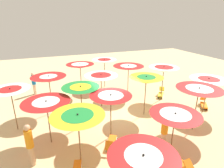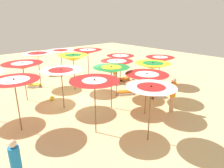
{
  "view_description": "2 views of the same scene",
  "coord_description": "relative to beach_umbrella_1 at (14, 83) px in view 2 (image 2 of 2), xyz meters",
  "views": [
    {
      "loc": [
        -3.57,
        -9.01,
        5.74
      ],
      "look_at": [
        0.6,
        1.93,
        1.44
      ],
      "focal_mm": 29.57,
      "sensor_mm": 36.0,
      "label": 1
    },
    {
      "loc": [
        -9.71,
        6.74,
        4.89
      ],
      "look_at": [
        -1.44,
        -0.69,
        1.17
      ],
      "focal_mm": 32.61,
      "sensor_mm": 36.0,
      "label": 2
    }
  ],
  "objects": [
    {
      "name": "ground",
      "position": [
        1.01,
        -4.4,
        -2.26
      ],
      "size": [
        40.05,
        40.05,
        0.04
      ],
      "primitive_type": "cube",
      "color": "beige"
    },
    {
      "name": "beach_umbrella_1",
      "position": [
        0.0,
        0.0,
        0.0
      ],
      "size": [
        2.1,
        2.1,
        2.45
      ],
      "color": "brown",
      "rests_on": "ground"
    },
    {
      "name": "beach_umbrella_2",
      "position": [
        -2.37,
        -2.39,
        0.0
      ],
      "size": [
        2.07,
        2.07,
        2.48
      ],
      "color": "brown",
      "rests_on": "ground"
    },
    {
      "name": "beach_umbrella_3",
      "position": [
        -4.27,
        -3.64,
        -0.04
      ],
      "size": [
        1.94,
        1.94,
        2.41
      ],
      "color": "brown",
      "rests_on": "ground"
    },
    {
      "name": "beach_umbrella_4",
      "position": [
        3.3,
        -1.48,
        -0.08
      ],
      "size": [
        2.29,
        2.29,
        2.38
      ],
      "color": "brown",
      "rests_on": "ground"
    },
    {
      "name": "beach_umbrella_5",
      "position": [
        0.81,
        -2.6,
        -0.18
      ],
      "size": [
        2.19,
        2.19,
        2.27
      ],
      "color": "brown",
      "rests_on": "ground"
    },
    {
      "name": "beach_umbrella_6",
      "position": [
        -0.92,
        -4.6,
        -0.04
      ],
      "size": [
        1.95,
        1.95,
        2.41
      ],
      "color": "brown",
      "rests_on": "ground"
    },
    {
      "name": "beach_umbrella_7",
      "position": [
        -2.66,
        -5.41,
        -0.21
      ],
      "size": [
        2.16,
        2.16,
        2.24
      ],
      "color": "brown",
      "rests_on": "ground"
    },
    {
      "name": "beach_umbrella_8",
      "position": [
        5.19,
        -3.18,
        0.05
      ],
      "size": [
        2.08,
        2.08,
        2.53
      ],
      "color": "brown",
      "rests_on": "ground"
    },
    {
      "name": "beach_umbrella_9",
      "position": [
        2.91,
        -4.65,
        0.02
      ],
      "size": [
        1.99,
        1.99,
        2.52
      ],
      "color": "brown",
      "rests_on": "ground"
    },
    {
      "name": "beach_umbrella_10",
      "position": [
        0.19,
        -6.05,
        -0.13
      ],
      "size": [
        1.99,
        1.99,
        2.36
      ],
      "color": "brown",
      "rests_on": "ground"
    },
    {
      "name": "beach_umbrella_11",
      "position": [
        -1.59,
        -7.27,
        -0.13
      ],
      "size": [
        2.09,
        2.09,
        2.34
      ],
      "color": "brown",
      "rests_on": "ground"
    },
    {
      "name": "beach_umbrella_12",
      "position": [
        6.6,
        -5.71,
        -0.2
      ],
      "size": [
        2.22,
        2.22,
        2.29
      ],
      "color": "brown",
      "rests_on": "ground"
    },
    {
      "name": "beach_umbrella_13",
      "position": [
        4.55,
        -6.99,
        -0.02
      ],
      "size": [
        2.27,
        2.27,
        2.43
      ],
      "color": "brown",
      "rests_on": "ground"
    },
    {
      "name": "beach_umbrella_14",
      "position": [
        2.13,
        -8.25,
        -0.32
      ],
      "size": [
        2.07,
        2.07,
        2.14
      ],
      "color": "brown",
      "rests_on": "ground"
    },
    {
      "name": "beach_umbrella_15",
      "position": [
        -0.27,
        -9.87,
        -0.32
      ],
      "size": [
        2.04,
        2.04,
        2.17
      ],
      "color": "brown",
      "rests_on": "ground"
    },
    {
      "name": "lounger_0",
      "position": [
        -0.05,
        -6.74,
        -2.04
      ],
      "size": [
        0.94,
        1.21,
        0.61
      ],
      "rotation": [
        0.0,
        0.0,
        7.3
      ],
      "color": "silver",
      "rests_on": "ground"
    },
    {
      "name": "lounger_1",
      "position": [
        5.51,
        -2.7,
        -2.02
      ],
      "size": [
        1.02,
        1.08,
        0.69
      ],
      "rotation": [
        0.0,
        0.0,
        3.99
      ],
      "color": "silver",
      "rests_on": "ground"
    },
    {
      "name": "lounger_2",
      "position": [
        2.11,
        -8.83,
        -2.03
      ],
      "size": [
        0.44,
        1.2,
        0.58
      ],
      "rotation": [
        0.0,
        0.0,
        7.92
      ],
      "color": "olive",
      "rests_on": "ground"
    },
    {
      "name": "lounger_3",
      "position": [
        -1.88,
        -7.84,
        -2.04
      ],
      "size": [
        0.66,
        1.33,
        0.58
      ],
      "rotation": [
        0.0,
        0.0,
        7.57
      ],
      "color": "silver",
      "rests_on": "ground"
    },
    {
      "name": "lounger_4",
      "position": [
        7.16,
        -5.22,
        -2.02
      ],
      "size": [
        1.05,
        1.2,
        0.65
      ],
      "rotation": [
        0.0,
        0.0,
        4.05
      ],
      "color": "olive",
      "rests_on": "ground"
    },
    {
      "name": "beachgoer_0",
      "position": [
        2.14,
        -7.69,
        -1.33
      ],
      "size": [
        0.3,
        0.3,
        1.73
      ],
      "rotation": [
        0.0,
        0.0,
        4.15
      ],
      "color": "#D8A87F",
      "rests_on": "ground"
    },
    {
      "name": "beachgoer_1",
      "position": [
        -3.43,
        1.22,
        -1.32
      ],
      "size": [
        0.3,
        0.3,
        1.74
      ],
      "rotation": [
        0.0,
        0.0,
        3.16
      ],
      "color": "beige",
      "rests_on": "ground"
    },
    {
      "name": "beachgoer_2",
      "position": [
        -3.45,
        -6.65,
        -1.24
      ],
      "size": [
        0.3,
        0.3,
        1.88
      ],
      "rotation": [
        0.0,
        0.0,
        5.07
      ],
      "color": "#D8A87F",
      "rests_on": "ground"
    },
    {
      "name": "beach_ball",
      "position": [
        2.25,
        -2.6,
        -2.1
      ],
      "size": [
        0.28,
        0.28,
        0.28
      ],
      "primitive_type": "sphere",
      "color": "yellow",
      "rests_on": "ground"
    }
  ]
}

